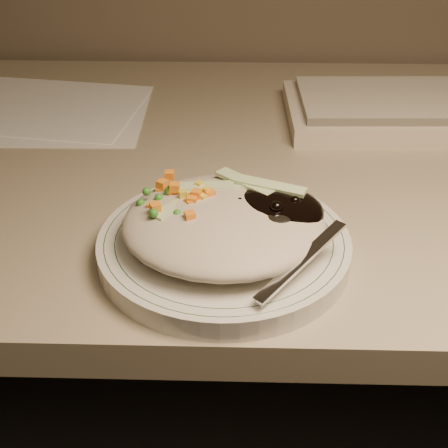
{
  "coord_description": "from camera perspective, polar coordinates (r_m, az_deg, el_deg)",
  "views": [
    {
      "loc": [
        -0.06,
        0.66,
        1.1
      ],
      "look_at": [
        -0.07,
        1.16,
        0.78
      ],
      "focal_mm": 50.0,
      "sensor_mm": 36.0,
      "label": 1
    }
  ],
  "objects": [
    {
      "name": "meal",
      "position": [
        0.59,
        0.42,
        0.41
      ],
      "size": [
        0.21,
        0.19,
        0.05
      ],
      "color": "#B1A68F",
      "rests_on": "plate"
    },
    {
      "name": "papers",
      "position": [
        0.96,
        -16.59,
        9.91
      ],
      "size": [
        0.33,
        0.26,
        0.0
      ],
      "color": "white",
      "rests_on": "desk"
    },
    {
      "name": "desk",
      "position": [
        0.91,
        4.77,
        -4.79
      ],
      "size": [
        1.4,
        0.7,
        0.74
      ],
      "color": "gray",
      "rests_on": "ground"
    },
    {
      "name": "plate",
      "position": [
        0.6,
        -0.0,
        -2.06
      ],
      "size": [
        0.24,
        0.24,
        0.02
      ],
      "primitive_type": "cylinder",
      "color": "silver",
      "rests_on": "desk"
    },
    {
      "name": "plate_rim",
      "position": [
        0.6,
        0.0,
        -1.28
      ],
      "size": [
        0.23,
        0.23,
        0.0
      ],
      "color": "#144723",
      "rests_on": "plate"
    }
  ]
}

